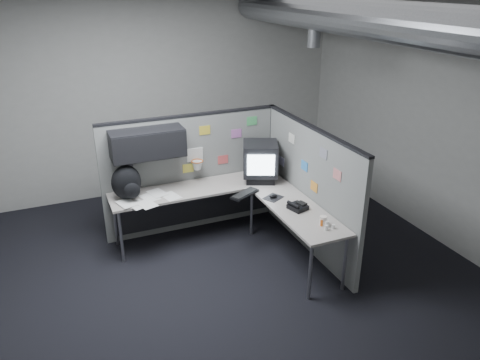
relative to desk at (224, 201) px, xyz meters
name	(u,v)px	position (x,y,z in m)	size (l,w,h in m)	color
room	(282,95)	(0.41, -0.70, 1.48)	(5.62, 5.62, 3.22)	black
partition_back	(181,163)	(-0.40, 0.53, 0.38)	(2.44, 0.42, 1.63)	slate
partition_right	(309,189)	(0.95, -0.49, 0.21)	(0.07, 2.23, 1.63)	slate
desk	(224,201)	(0.00, 0.00, 0.00)	(2.31, 2.11, 0.73)	#A29A92
monitor	(260,161)	(0.60, 0.21, 0.38)	(0.59, 0.59, 0.52)	black
keyboard	(245,194)	(0.21, -0.18, 0.13)	(0.43, 0.32, 0.04)	black
mouse	(273,197)	(0.51, -0.39, 0.13)	(0.28, 0.26, 0.05)	black
phone	(297,206)	(0.63, -0.78, 0.15)	(0.23, 0.24, 0.10)	black
bottles	(326,225)	(0.70, -1.29, 0.15)	(0.13, 0.15, 0.08)	silver
cup	(323,221)	(0.70, -1.22, 0.17)	(0.08, 0.08, 0.11)	white
papers	(148,200)	(-0.94, 0.15, 0.12)	(0.80, 0.58, 0.02)	white
backpack	(127,183)	(-1.16, 0.28, 0.33)	(0.38, 0.35, 0.44)	black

